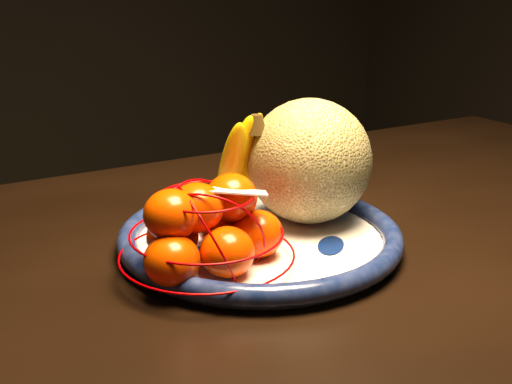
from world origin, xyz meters
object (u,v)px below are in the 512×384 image
fruit_bowl (260,237)px  mandarin_bag (207,230)px  dining_table (327,300)px  banana_bunch (238,162)px  cantaloupe (309,161)px

fruit_bowl → mandarin_bag: mandarin_bag is taller
dining_table → banana_bunch: banana_bunch is taller
fruit_bowl → dining_table: bearing=-22.6°
dining_table → fruit_bowl: (-0.08, 0.03, 0.10)m
dining_table → cantaloupe: 0.18m
cantaloupe → banana_bunch: (-0.08, 0.05, -0.00)m
dining_table → mandarin_bag: size_ratio=7.82×
dining_table → cantaloupe: bearing=86.8°
dining_table → fruit_bowl: bearing=158.4°
cantaloupe → banana_bunch: size_ratio=1.03×
fruit_bowl → mandarin_bag: bearing=-158.4°
dining_table → mandarin_bag: bearing=-178.4°
fruit_bowl → mandarin_bag: size_ratio=1.77×
banana_bunch → mandarin_bag: bearing=-155.7°
fruit_bowl → cantaloupe: bearing=12.2°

